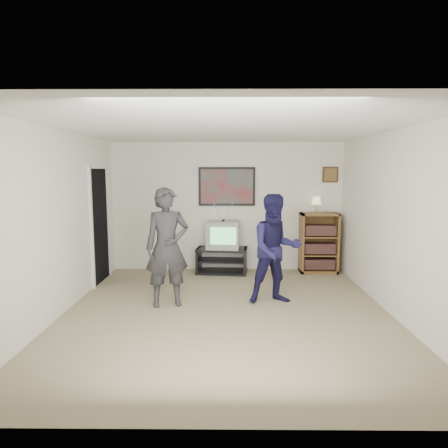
{
  "coord_description": "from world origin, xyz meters",
  "views": [
    {
      "loc": [
        0.01,
        -5.3,
        1.95
      ],
      "look_at": [
        -0.04,
        0.71,
        1.15
      ],
      "focal_mm": 32.0,
      "sensor_mm": 36.0,
      "label": 1
    }
  ],
  "objects_px": {
    "bookshelf": "(319,243)",
    "person_tall": "(167,247)",
    "media_stand": "(222,260)",
    "person_short": "(276,249)",
    "crt_television": "(223,235)"
  },
  "relations": [
    {
      "from": "bookshelf",
      "to": "person_tall",
      "type": "bearing_deg",
      "value": -143.56
    },
    {
      "from": "media_stand",
      "to": "person_short",
      "type": "distance_m",
      "value": 2.02
    },
    {
      "from": "media_stand",
      "to": "crt_television",
      "type": "xyz_separation_m",
      "value": [
        0.03,
        0.0,
        0.5
      ]
    },
    {
      "from": "media_stand",
      "to": "bookshelf",
      "type": "distance_m",
      "value": 1.9
    },
    {
      "from": "bookshelf",
      "to": "person_short",
      "type": "height_order",
      "value": "person_short"
    },
    {
      "from": "person_tall",
      "to": "bookshelf",
      "type": "bearing_deg",
      "value": 21.26
    },
    {
      "from": "crt_television",
      "to": "bookshelf",
      "type": "bearing_deg",
      "value": 7.37
    },
    {
      "from": "crt_television",
      "to": "person_tall",
      "type": "xyz_separation_m",
      "value": [
        -0.79,
        -1.89,
        0.12
      ]
    },
    {
      "from": "bookshelf",
      "to": "person_tall",
      "type": "xyz_separation_m",
      "value": [
        -2.63,
        -1.94,
        0.28
      ]
    },
    {
      "from": "crt_television",
      "to": "bookshelf",
      "type": "distance_m",
      "value": 1.85
    },
    {
      "from": "crt_television",
      "to": "bookshelf",
      "type": "relative_size",
      "value": 0.53
    },
    {
      "from": "media_stand",
      "to": "crt_television",
      "type": "bearing_deg",
      "value": 5.85
    },
    {
      "from": "bookshelf",
      "to": "person_short",
      "type": "xyz_separation_m",
      "value": [
        -1.05,
        -1.81,
        0.23
      ]
    },
    {
      "from": "crt_television",
      "to": "media_stand",
      "type": "bearing_deg",
      "value": -174.19
    },
    {
      "from": "bookshelf",
      "to": "person_short",
      "type": "distance_m",
      "value": 2.1
    }
  ]
}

